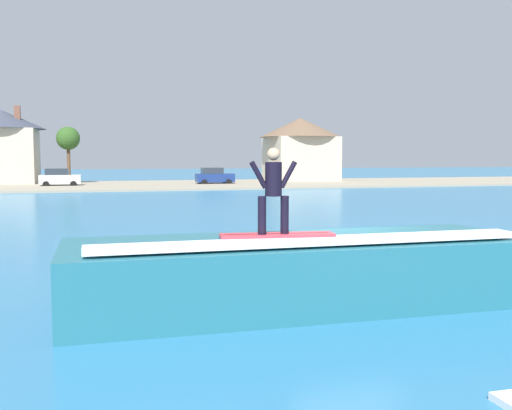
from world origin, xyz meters
The scene contains 11 objects.
ground_plane centered at (0.00, 0.00, 0.00)m, with size 260.00×260.00×0.00m, color teal.
wave_crest centered at (-1.23, -0.79, 0.72)m, with size 9.42×3.07×1.53m.
surfboard centered at (-1.88, -1.40, 1.56)m, with size 2.24×0.70×0.06m.
surfer centered at (-1.97, -1.44, 2.49)m, with size 0.94×0.32×1.64m.
shoreline_bank centered at (0.00, 48.80, 0.09)m, with size 120.00×18.76×0.18m.
car_near_shore centered at (-8.84, 48.68, 0.95)m, with size 3.92×2.18×1.86m.
car_far_shore centered at (6.82, 48.68, 0.94)m, with size 4.01×2.10×1.86m.
house_with_chimney centered at (-15.02, 55.66, 4.42)m, with size 9.12×9.12×8.42m.
house_gabled_white centered at (18.48, 54.16, 4.26)m, with size 9.83×9.83×7.65m.
tree_tall_bare centered at (-8.10, 52.52, 4.86)m, with size 2.44×2.44×6.18m.
tree_short_bushy centered at (-15.16, 57.51, 4.17)m, with size 3.45×3.45×5.95m.
Camera 1 is at (-5.18, -11.91, 3.07)m, focal length 40.58 mm.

